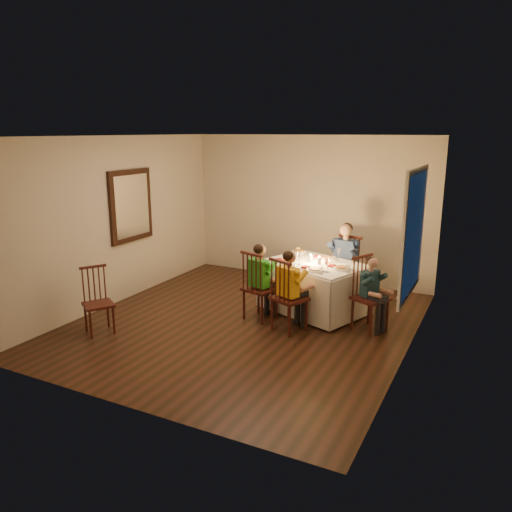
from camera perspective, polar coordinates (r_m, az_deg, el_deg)
The scene contains 26 objects.
ground at distance 7.19m, azimuth -1.30°, elevation -7.64°, with size 5.00×5.00×0.00m, color black.
wall_left at distance 8.11m, azimuth -15.56°, elevation 3.90°, with size 0.02×5.00×2.60m, color beige.
wall_right at distance 6.11m, azimuth 17.59°, elevation 0.52°, with size 0.02×5.00×2.60m, color beige.
wall_back at distance 9.07m, azimuth 6.14°, elevation 5.38°, with size 4.50×0.02×2.60m, color beige.
ceiling at distance 6.68m, azimuth -1.42°, elevation 13.54°, with size 5.00×5.00×0.00m, color white.
dining_table at distance 7.53m, azimuth 6.70°, elevation -2.39°, with size 1.72×1.48×0.73m.
chair_adult at distance 8.29m, azimuth 9.87°, elevation -4.85°, with size 0.42×0.40×1.03m, color #37130F, non-canonical shape.
chair_near_left at distance 7.35m, azimuth 0.47°, elevation -7.16°, with size 0.42×0.40×1.03m, color #37130F, non-canonical shape.
chair_near_right at distance 6.97m, azimuth 3.77°, elevation -8.40°, with size 0.42×0.40×1.03m, color #37130F, non-canonical shape.
chair_end at distance 7.13m, azimuth 12.77°, elevation -8.22°, with size 0.42×0.40×1.03m, color #37130F, non-canonical shape.
chair_extra at distance 7.18m, azimuth -17.33°, elevation -8.35°, with size 0.37×0.36×0.91m, color #37130F, non-canonical shape.
adult at distance 8.29m, azimuth 9.87°, elevation -4.85°, with size 0.46×0.42×1.25m, color navy, non-canonical shape.
child_green at distance 7.35m, azimuth 0.47°, elevation -7.16°, with size 0.38×0.35×1.12m, color green, non-canonical shape.
child_yellow at distance 6.97m, azimuth 3.77°, elevation -8.40°, with size 0.39×0.35×1.13m, color yellow, non-canonical shape.
child_teal at distance 7.13m, azimuth 12.77°, elevation -8.22°, with size 0.33×0.30×1.03m, color #18333D, non-canonical shape.
setting_adult at distance 7.69m, azimuth 8.16°, elevation -0.33°, with size 0.26×0.26×0.02m, color white.
setting_green at distance 7.44m, azimuth 3.69°, elevation -0.72°, with size 0.26×0.26×0.02m, color white.
setting_yellow at distance 7.07m, azimuth 6.79°, elevation -1.59°, with size 0.26×0.26×0.02m, color white.
setting_teal at distance 7.21m, azimuth 9.78°, elevation -1.39°, with size 0.26×0.26×0.02m, color white.
candle_left at distance 7.51m, azimuth 6.26°, elevation -0.31°, with size 0.06×0.06×0.10m, color white.
candle_right at distance 7.41m, azimuth 7.24°, elevation -0.54°, with size 0.06×0.06×0.10m, color white.
squash at distance 8.07m, azimuth 4.84°, elevation 0.70°, with size 0.09×0.09×0.09m, color yellow.
orange_fruit at distance 7.39m, azimuth 8.12°, elevation -0.70°, with size 0.08×0.08×0.08m, color orange.
serving_bowl at distance 7.98m, azimuth 4.91°, elevation 0.40°, with size 0.20×0.20×0.05m, color white.
wall_mirror at distance 8.28m, azimuth -14.09°, elevation 5.60°, with size 0.06×0.95×1.15m.
window_blinds at distance 6.17m, azimuth 17.48°, elevation 2.56°, with size 0.07×1.34×1.54m.
Camera 1 is at (3.15, -5.89, 2.67)m, focal length 35.00 mm.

